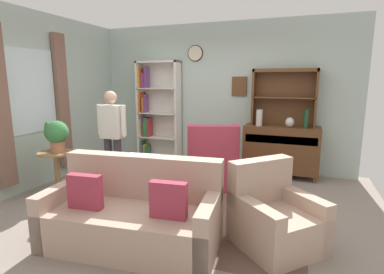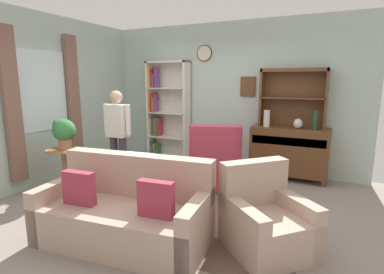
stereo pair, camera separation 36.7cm
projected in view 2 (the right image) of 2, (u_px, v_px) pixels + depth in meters
name	position (u px, v px, depth m)	size (l,w,h in m)	color
ground_plane	(179.00, 206.00, 4.20)	(5.40, 4.60, 0.02)	gray
wall_back	(230.00, 97.00, 5.82)	(5.00, 0.09, 2.80)	#ADC1B7
wall_left	(44.00, 100.00, 4.99)	(0.16, 4.20, 2.80)	#ADC1B7
area_rug	(182.00, 217.00, 3.84)	(2.91, 1.80, 0.01)	brown
bookshelf	(165.00, 114.00, 6.30)	(0.90, 0.30, 2.10)	silver
sideboard	(289.00, 151.00, 5.25)	(1.30, 0.45, 0.92)	brown
sideboard_hutch	(293.00, 90.00, 5.15)	(1.10, 0.26, 1.00)	brown
vase_tall	(267.00, 118.00, 5.24)	(0.11, 0.11, 0.29)	beige
vase_round	(298.00, 124.00, 5.04)	(0.15, 0.15, 0.17)	beige
bottle_wine	(315.00, 120.00, 4.90)	(0.07, 0.07, 0.32)	#194223
couch_floral	(126.00, 213.00, 3.25)	(1.88, 1.04, 0.90)	tan
armchair_floral	(266.00, 222.00, 3.08)	(1.08, 1.08, 0.88)	tan
wingback_chair	(216.00, 165.00, 4.82)	(0.99, 1.00, 1.05)	#A33347
plant_stand	(65.00, 165.00, 4.76)	(0.52, 0.52, 0.66)	#997047
potted_plant_large	(64.00, 132.00, 4.65)	(0.34, 0.34, 0.47)	#AD6B4C
potted_plant_small	(63.00, 188.00, 4.38)	(0.22, 0.22, 0.30)	gray
person_reading	(118.00, 131.00, 4.86)	(0.52, 0.20, 1.56)	#38333D
coffee_table	(157.00, 187.00, 3.91)	(0.80, 0.50, 0.42)	brown
book_stack	(156.00, 181.00, 3.80)	(0.19, 0.15, 0.10)	#284C8C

